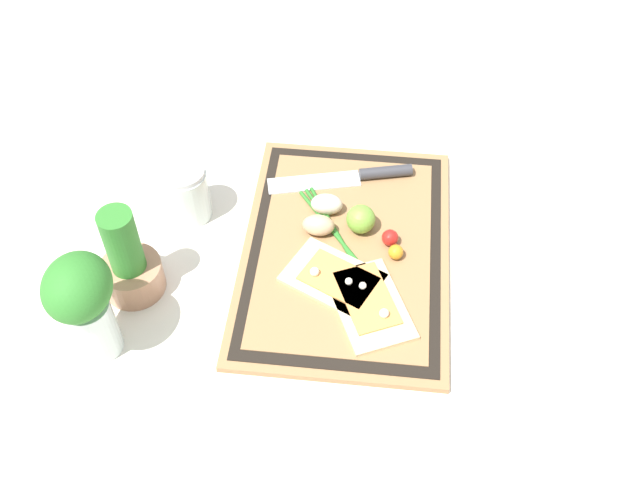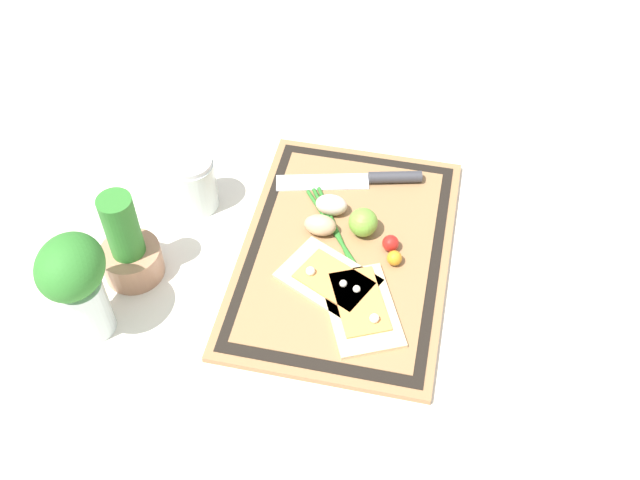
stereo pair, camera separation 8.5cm
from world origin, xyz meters
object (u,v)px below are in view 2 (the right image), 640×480
lime (363,222)px  cherry_tomato_red (391,243)px  herb_pot (128,249)px  sauce_jar (194,186)px  pizza_slice_near (361,307)px  egg_brown (320,225)px  egg_pink (331,205)px  knife (373,179)px  herb_glass (76,282)px  cherry_tomato_yellow (394,258)px  pizza_slice_far (329,279)px

lime → cherry_tomato_red: (-0.03, -0.05, -0.01)m
herb_pot → sauce_jar: (0.17, -0.06, -0.01)m
pizza_slice_near → egg_brown: 0.18m
egg_pink → egg_brown: bearing=169.5°
knife → herb_pot: herb_pot is taller
egg_brown → egg_pink: size_ratio=1.00×
egg_brown → herb_pot: size_ratio=0.32×
knife → egg_brown: bearing=153.5°
lime → herb_pot: 0.40m
knife → egg_brown: (-0.14, 0.07, 0.01)m
knife → sauce_jar: (-0.11, 0.31, 0.02)m
knife → cherry_tomato_red: size_ratio=9.28×
lime → herb_pot: (-0.16, 0.37, 0.02)m
lime → herb_glass: size_ratio=0.25×
egg_pink → herb_glass: herb_glass is taller
knife → cherry_tomato_yellow: bearing=-160.1°
egg_brown → cherry_tomato_yellow: bearing=-106.8°
egg_pink → cherry_tomato_red: bearing=-118.4°
pizza_slice_near → knife: (0.29, 0.03, 0.00)m
egg_brown → lime: bearing=-77.7°
pizza_slice_near → egg_pink: bearing=24.2°
cherry_tomato_red → herb_pot: herb_pot is taller
knife → cherry_tomato_red: (-0.16, -0.06, 0.01)m
herb_glass → egg_brown: bearing=-50.8°
cherry_tomato_yellow → herb_pot: size_ratio=0.15×
knife → cherry_tomato_yellow: (-0.19, -0.07, 0.01)m
pizza_slice_near → lime: lime is taller
egg_pink → sauce_jar: bearing=94.2°
pizza_slice_near → egg_pink: 0.22m
pizza_slice_far → cherry_tomato_red: 0.13m
lime → cherry_tomato_red: bearing=-117.5°
egg_brown → pizza_slice_near: bearing=-146.1°
cherry_tomato_red → sauce_jar: bearing=83.0°
egg_pink → herb_pot: (-0.19, 0.31, 0.03)m
pizza_slice_near → cherry_tomato_red: bearing=-11.3°
pizza_slice_far → cherry_tomato_yellow: cherry_tomato_yellow is taller
pizza_slice_far → herb_glass: (-0.16, 0.36, 0.10)m
cherry_tomato_red → cherry_tomato_yellow: bearing=-159.4°
pizza_slice_near → egg_pink: (0.20, 0.09, 0.01)m
cherry_tomato_red → sauce_jar: sauce_jar is taller
herb_pot → sauce_jar: bearing=-17.7°
egg_brown → lime: lime is taller
knife → herb_glass: bearing=135.9°
pizza_slice_near → egg_brown: bearing=33.9°
lime → sauce_jar: (0.02, 0.32, 0.01)m
pizza_slice_near → egg_brown: egg_brown is taller
pizza_slice_near → knife: size_ratio=0.72×
pizza_slice_near → egg_brown: (0.15, 0.10, 0.01)m
cherry_tomato_yellow → herb_pot: herb_pot is taller
pizza_slice_far → lime: (0.12, -0.04, 0.02)m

